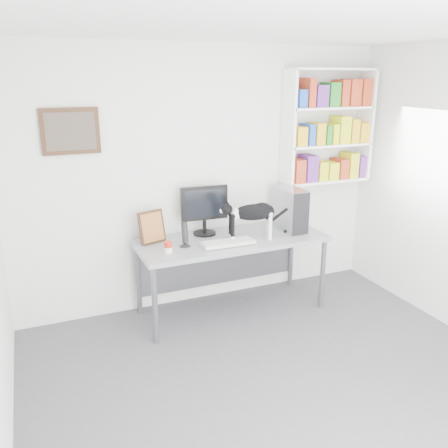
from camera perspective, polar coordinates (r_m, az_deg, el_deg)
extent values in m
cube|color=#504F54|center=(3.89, 8.88, -20.45)|extent=(4.00, 4.00, 0.01)
cube|color=white|center=(3.10, 11.37, 22.94)|extent=(4.00, 4.00, 0.01)
cube|color=silver|center=(4.99, -2.39, 5.46)|extent=(4.00, 0.01, 2.70)
cube|color=white|center=(5.43, 12.40, 11.38)|extent=(1.03, 0.28, 1.24)
cube|color=#3F2714|center=(4.59, -18.00, 10.56)|extent=(0.52, 0.04, 0.42)
cube|color=gray|center=(4.96, 0.92, -6.13)|extent=(1.94, 0.77, 0.80)
cube|color=black|center=(4.87, -2.39, 1.70)|extent=(0.51, 0.27, 0.52)
cube|color=beige|center=(4.63, 0.44, -2.26)|extent=(0.53, 0.21, 0.04)
cube|color=#ACACB1|center=(5.08, 7.91, 1.81)|extent=(0.20, 0.45, 0.45)
cylinder|color=black|center=(4.56, -4.73, -1.20)|extent=(0.11, 0.11, 0.25)
cube|color=#3F2714|center=(4.69, -8.69, -0.29)|extent=(0.29, 0.18, 0.34)
cylinder|color=#AC200E|center=(4.44, -6.73, -2.80)|extent=(0.09, 0.09, 0.11)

